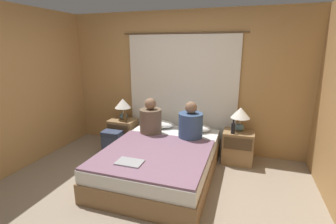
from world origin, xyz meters
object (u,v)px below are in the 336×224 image
(lamp_left, at_px, (123,105))
(beer_bottle_on_right_stand, at_px, (233,128))
(nightstand_left, at_px, (123,133))
(person_right_in_bed, at_px, (191,124))
(pillow_left, at_px, (160,124))
(backpack_on_floor, at_px, (112,141))
(bed, at_px, (162,161))
(nightstand_right, at_px, (238,147))
(pillow_right, at_px, (195,128))
(laptop_on_bed, at_px, (130,162))
(beer_bottle_on_left_stand, at_px, (125,117))
(person_left_in_bed, at_px, (151,120))
(lamp_right, at_px, (240,115))

(lamp_left, relative_size, beer_bottle_on_right_stand, 1.74)
(nightstand_left, relative_size, person_right_in_bed, 0.89)
(pillow_left, relative_size, backpack_on_floor, 1.21)
(nightstand_left, height_order, beer_bottle_on_right_stand, beer_bottle_on_right_stand)
(bed, xyz_separation_m, nightstand_left, (-1.07, 0.78, 0.05))
(nightstand_left, distance_m, pillow_left, 0.78)
(nightstand_left, xyz_separation_m, pillow_left, (0.73, 0.05, 0.24))
(nightstand_right, height_order, pillow_left, pillow_left)
(nightstand_left, relative_size, pillow_left, 1.03)
(lamp_left, bearing_deg, backpack_on_floor, -92.79)
(pillow_left, xyz_separation_m, pillow_right, (0.67, 0.00, 0.00))
(beer_bottle_on_right_stand, bearing_deg, laptop_on_bed, -130.69)
(person_right_in_bed, bearing_deg, beer_bottle_on_right_stand, 18.00)
(pillow_right, xyz_separation_m, beer_bottle_on_right_stand, (0.64, -0.17, 0.12))
(bed, distance_m, backpack_on_floor, 1.16)
(nightstand_right, bearing_deg, bed, -143.88)
(nightstand_left, relative_size, beer_bottle_on_left_stand, 2.36)
(laptop_on_bed, height_order, backpack_on_floor, laptop_on_bed)
(lamp_left, distance_m, person_left_in_bed, 0.81)
(laptop_on_bed, bearing_deg, person_right_in_bed, 65.82)
(backpack_on_floor, bearing_deg, beer_bottle_on_left_stand, 61.84)
(lamp_right, height_order, person_right_in_bed, person_right_in_bed)
(nightstand_left, distance_m, pillow_right, 1.42)
(lamp_left, relative_size, lamp_right, 1.00)
(person_left_in_bed, height_order, backpack_on_floor, person_left_in_bed)
(person_right_in_bed, distance_m, backpack_on_floor, 1.49)
(nightstand_left, relative_size, backpack_on_floor, 1.25)
(pillow_right, bearing_deg, lamp_left, -179.71)
(pillow_right, bearing_deg, beer_bottle_on_right_stand, -14.66)
(lamp_right, bearing_deg, pillow_left, 179.71)
(backpack_on_floor, bearing_deg, pillow_right, 16.54)
(bed, bearing_deg, person_left_in_bed, 127.92)
(nightstand_left, xyz_separation_m, person_right_in_bed, (1.40, -0.33, 0.42))
(lamp_left, distance_m, person_right_in_bed, 1.45)
(lamp_right, height_order, person_left_in_bed, person_left_in_bed)
(laptop_on_bed, xyz_separation_m, backpack_on_floor, (-0.91, 1.09, -0.25))
(nightstand_right, relative_size, person_left_in_bed, 0.88)
(nightstand_left, relative_size, lamp_left, 1.36)
(person_right_in_bed, bearing_deg, nightstand_right, 23.78)
(bed, relative_size, backpack_on_floor, 4.80)
(nightstand_right, relative_size, person_right_in_bed, 0.89)
(pillow_left, distance_m, person_right_in_bed, 0.78)
(bed, distance_m, nightstand_right, 1.32)
(beer_bottle_on_left_stand, bearing_deg, pillow_right, 7.45)
(pillow_right, height_order, person_right_in_bed, person_right_in_bed)
(lamp_left, xyz_separation_m, pillow_right, (1.40, 0.01, -0.30))
(nightstand_left, xyz_separation_m, lamp_left, (0.00, 0.05, 0.54))
(nightstand_right, relative_size, beer_bottle_on_right_stand, 2.38)
(person_left_in_bed, relative_size, person_right_in_bed, 1.01)
(bed, bearing_deg, nightstand_right, 36.12)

